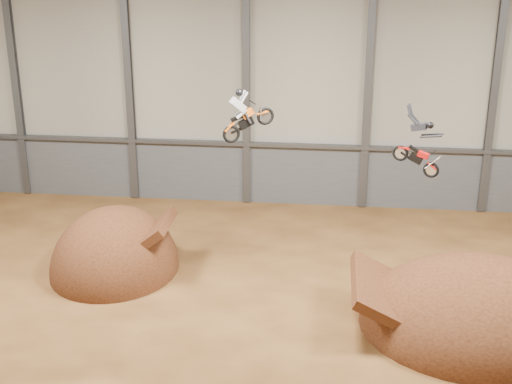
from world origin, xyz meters
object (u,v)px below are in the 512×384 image
Objects in this scene: fmx_rider_a at (252,108)px; fmx_rider_b at (414,141)px; takeoff_ramp at (116,269)px; landing_ramp at (476,327)px.

fmx_rider_a is 0.87× the size of fmx_rider_b.
fmx_rider_b is at bearing -4.49° from takeoff_ramp.
landing_ramp is (15.94, -3.48, 0.00)m from takeoff_ramp.
fmx_rider_b is at bearing -29.16° from fmx_rider_a.
fmx_rider_b is at bearing 138.47° from landing_ramp.
takeoff_ramp is 2.89× the size of fmx_rider_a.
landing_ramp is at bearing -42.53° from fmx_rider_a.
fmx_rider_a reaches higher than landing_ramp.
fmx_rider_a is at bearing 163.22° from landing_ramp.
fmx_rider_b reaches higher than takeoff_ramp.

